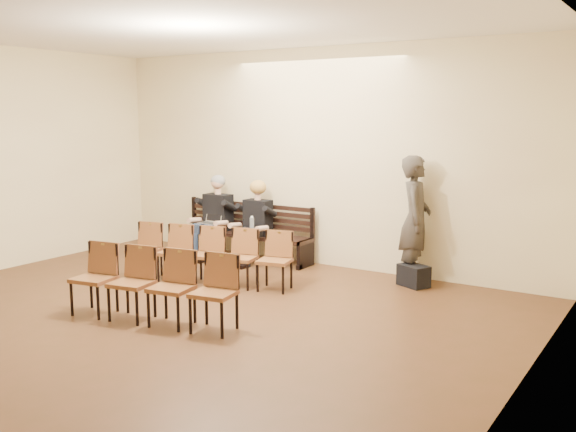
% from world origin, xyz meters
% --- Properties ---
extents(ground, '(10.00, 10.00, 0.00)m').
position_xyz_m(ground, '(0.00, 0.00, 0.00)').
color(ground, '#53301C').
rests_on(ground, ground).
extents(room_walls, '(8.02, 10.01, 3.51)m').
position_xyz_m(room_walls, '(0.00, 0.79, 2.54)').
color(room_walls, '#FAECB3').
rests_on(room_walls, ground).
extents(bench, '(2.60, 0.90, 0.45)m').
position_xyz_m(bench, '(-1.25, 4.65, 0.23)').
color(bench, black).
rests_on(bench, ground).
extents(seated_man, '(0.59, 0.82, 1.42)m').
position_xyz_m(seated_man, '(-1.76, 4.53, 0.71)').
color(seated_man, black).
rests_on(seated_man, ground).
extents(seated_woman, '(0.55, 0.77, 1.29)m').
position_xyz_m(seated_woman, '(-0.92, 4.53, 0.64)').
color(seated_woman, black).
rests_on(seated_woman, ground).
extents(laptop, '(0.35, 0.29, 0.24)m').
position_xyz_m(laptop, '(-1.75, 4.35, 0.57)').
color(laptop, '#BBBBC0').
rests_on(laptop, bench).
extents(water_bottle, '(0.09, 0.09, 0.24)m').
position_xyz_m(water_bottle, '(-0.78, 4.27, 0.57)').
color(water_bottle, silver).
rests_on(water_bottle, bench).
extents(bag, '(0.50, 0.43, 0.31)m').
position_xyz_m(bag, '(1.91, 4.50, 0.16)').
color(bag, black).
rests_on(bag, ground).
extents(passerby, '(0.71, 0.90, 2.14)m').
position_xyz_m(passerby, '(1.81, 4.75, 1.07)').
color(passerby, '#3A342F').
rests_on(passerby, ground).
extents(chair_row_front, '(2.58, 1.00, 0.83)m').
position_xyz_m(chair_row_front, '(-0.70, 3.03, 0.41)').
color(chair_row_front, brown).
rests_on(chair_row_front, ground).
extents(chair_row_back, '(2.19, 0.84, 0.88)m').
position_xyz_m(chair_row_back, '(-0.11, 1.30, 0.44)').
color(chair_row_back, brown).
rests_on(chair_row_back, ground).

